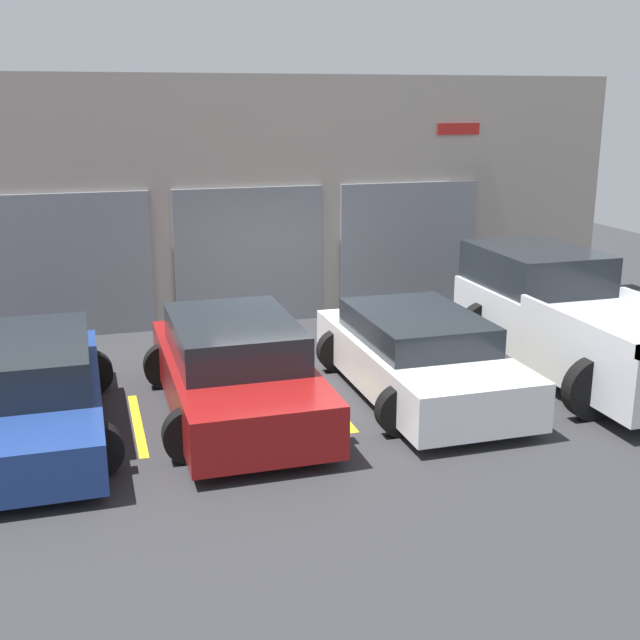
{
  "coord_description": "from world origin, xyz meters",
  "views": [
    {
      "loc": [
        -3.19,
        -11.76,
        4.19
      ],
      "look_at": [
        0.0,
        -1.06,
        1.1
      ],
      "focal_mm": 45.0,
      "sensor_mm": 36.0,
      "label": 1
    }
  ],
  "objects_px": {
    "sedan_side": "(235,370)",
    "van_right": "(27,392)",
    "sedan_white": "(418,356)",
    "pickup_truck": "(570,320)"
  },
  "relations": [
    {
      "from": "sedan_side",
      "to": "van_right",
      "type": "height_order",
      "value": "sedan_side"
    },
    {
      "from": "pickup_truck",
      "to": "sedan_white",
      "type": "xyz_separation_m",
      "value": [
        -2.69,
        -0.26,
        -0.26
      ]
    },
    {
      "from": "sedan_side",
      "to": "pickup_truck",
      "type": "bearing_deg",
      "value": 2.7
    },
    {
      "from": "sedan_white",
      "to": "van_right",
      "type": "distance_m",
      "value": 5.38
    },
    {
      "from": "sedan_side",
      "to": "van_right",
      "type": "relative_size",
      "value": 0.96
    },
    {
      "from": "van_right",
      "to": "pickup_truck",
      "type": "bearing_deg",
      "value": 1.76
    },
    {
      "from": "pickup_truck",
      "to": "van_right",
      "type": "xyz_separation_m",
      "value": [
        -8.07,
        -0.25,
        -0.25
      ]
    },
    {
      "from": "sedan_white",
      "to": "sedan_side",
      "type": "distance_m",
      "value": 2.69
    },
    {
      "from": "pickup_truck",
      "to": "van_right",
      "type": "height_order",
      "value": "pickup_truck"
    },
    {
      "from": "sedan_white",
      "to": "sedan_side",
      "type": "xyz_separation_m",
      "value": [
        -2.69,
        0.0,
        0.04
      ]
    }
  ]
}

